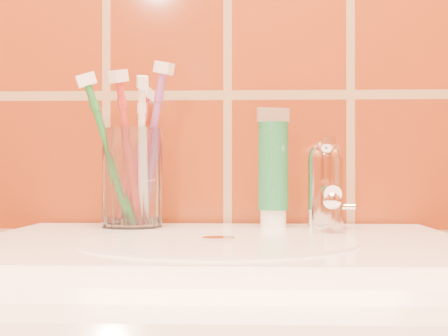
{
  "coord_description": "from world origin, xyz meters",
  "views": [
    {
      "loc": [
        0.04,
        0.17,
        0.92
      ],
      "look_at": [
        -0.0,
        1.08,
        0.93
      ],
      "focal_mm": 55.0,
      "sensor_mm": 36.0,
      "label": 1
    }
  ],
  "objects": [
    {
      "name": "toothbrush_3",
      "position": [
        -0.11,
        1.1,
        0.95
      ],
      "size": [
        0.06,
        0.11,
        0.22
      ],
      "primitive_type": null,
      "rotation": [
        0.21,
        0.0,
        0.24
      ],
      "color": "white",
      "rests_on": "glass_tumbler"
    },
    {
      "name": "glass_tumbler",
      "position": [
        -0.13,
        1.11,
        0.92
      ],
      "size": [
        0.09,
        0.09,
        0.14
      ],
      "primitive_type": "cylinder",
      "rotation": [
        0.0,
        0.0,
        0.06
      ],
      "color": "white",
      "rests_on": "pedestal_sink"
    },
    {
      "name": "toothbrush_4",
      "position": [
        -0.13,
        1.15,
        0.95
      ],
      "size": [
        0.1,
        0.15,
        0.22
      ],
      "primitive_type": null,
      "rotation": [
        0.32,
        0.0,
        2.76
      ],
      "color": "#B62736",
      "rests_on": "glass_tumbler"
    },
    {
      "name": "faucet",
      "position": [
        0.14,
        1.09,
        0.91
      ],
      "size": [
        0.05,
        0.11,
        0.12
      ],
      "color": "white",
      "rests_on": "pedestal_sink"
    },
    {
      "name": "toothbrush_2",
      "position": [
        -0.1,
        1.11,
        0.96
      ],
      "size": [
        0.12,
        0.1,
        0.24
      ],
      "primitive_type": null,
      "rotation": [
        0.22,
        0.0,
        1.06
      ],
      "color": "#8C489B",
      "rests_on": "glass_tumbler"
    },
    {
      "name": "toothbrush_0",
      "position": [
        -0.13,
        1.09,
        0.95
      ],
      "size": [
        0.09,
        0.11,
        0.22
      ],
      "primitive_type": null,
      "rotation": [
        0.21,
        0.0,
        -0.51
      ],
      "color": "#B22D26",
      "rests_on": "glass_tumbler"
    },
    {
      "name": "toothbrush_1",
      "position": [
        -0.16,
        1.09,
        0.95
      ],
      "size": [
        0.13,
        0.11,
        0.22
      ],
      "primitive_type": null,
      "rotation": [
        0.31,
        0.0,
        -1.27
      ],
      "color": "#207A33",
      "rests_on": "glass_tumbler"
    },
    {
      "name": "toothpaste_tube",
      "position": [
        0.07,
        1.12,
        0.93
      ],
      "size": [
        0.05,
        0.04,
        0.16
      ],
      "rotation": [
        0.0,
        0.0,
        0.36
      ],
      "color": "white",
      "rests_on": "pedestal_sink"
    }
  ]
}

